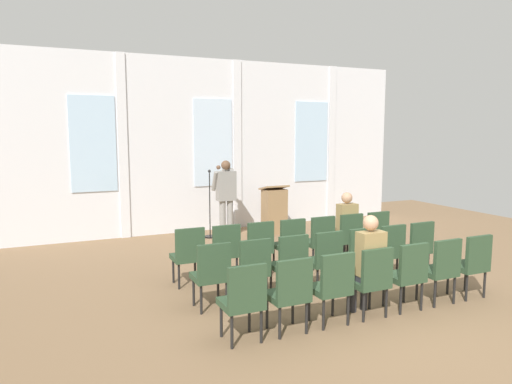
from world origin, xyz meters
TOP-DOWN VIEW (x-y plane):
  - ground_plane at (0.00, 0.00)m, footprint 16.21×16.21m
  - rear_partition at (0.03, 6.23)m, footprint 10.35×0.14m
  - speaker at (-0.08, 5.12)m, footprint 0.51×0.69m
  - mic_stand at (-0.37, 5.39)m, footprint 0.28×0.28m
  - lectern at (1.19, 5.22)m, footprint 0.60×0.48m
  - chair_r0_c0 at (-1.79, 2.27)m, footprint 0.46×0.44m
  - chair_r0_c1 at (-1.20, 2.27)m, footprint 0.46×0.44m
  - chair_r0_c2 at (-0.60, 2.27)m, footprint 0.46×0.44m
  - chair_r0_c3 at (0.00, 2.27)m, footprint 0.46×0.44m
  - chair_r0_c4 at (0.60, 2.27)m, footprint 0.46×0.44m
  - chair_r0_c5 at (1.20, 2.27)m, footprint 0.46×0.44m
  - audience_r0_c5 at (1.20, 2.35)m, footprint 0.36×0.39m
  - chair_r0_c6 at (1.79, 2.27)m, footprint 0.46×0.44m
  - chair_r1_c0 at (-1.79, 1.16)m, footprint 0.46×0.44m
  - chair_r1_c1 at (-1.20, 1.16)m, footprint 0.46×0.44m
  - chair_r1_c2 at (-0.60, 1.16)m, footprint 0.46×0.44m
  - chair_r1_c3 at (0.00, 1.16)m, footprint 0.46×0.44m
  - chair_r1_c4 at (0.60, 1.16)m, footprint 0.46×0.44m
  - chair_r1_c5 at (1.20, 1.16)m, footprint 0.46×0.44m
  - chair_r1_c6 at (1.79, 1.16)m, footprint 0.46×0.44m
  - chair_r2_c0 at (-1.79, 0.06)m, footprint 0.46×0.44m
  - chair_r2_c1 at (-1.20, 0.06)m, footprint 0.46×0.44m
  - chair_r2_c2 at (-0.60, 0.06)m, footprint 0.46×0.44m
  - chair_r2_c3 at (0.00, 0.06)m, footprint 0.46×0.44m
  - audience_r2_c3 at (0.00, 0.14)m, footprint 0.36×0.39m
  - chair_r2_c4 at (0.60, 0.06)m, footprint 0.46×0.44m
  - chair_r2_c5 at (1.20, 0.06)m, footprint 0.46×0.44m
  - chair_r2_c6 at (1.79, 0.06)m, footprint 0.46×0.44m

SIDE VIEW (x-z plane):
  - ground_plane at x=0.00m, z-range 0.00..0.00m
  - mic_stand at x=-0.37m, z-range -0.44..1.11m
  - chair_r0_c0 at x=-1.79m, z-range 0.06..1.00m
  - chair_r0_c1 at x=-1.20m, z-range 0.06..1.00m
  - chair_r0_c2 at x=-0.60m, z-range 0.06..1.00m
  - chair_r0_c3 at x=0.00m, z-range 0.06..1.00m
  - chair_r0_c4 at x=0.60m, z-range 0.06..1.00m
  - chair_r0_c5 at x=1.20m, z-range 0.06..1.00m
  - chair_r0_c6 at x=1.79m, z-range 0.06..1.00m
  - chair_r1_c0 at x=-1.79m, z-range 0.06..1.00m
  - chair_r1_c1 at x=-1.20m, z-range 0.06..1.00m
  - chair_r1_c2 at x=-0.60m, z-range 0.06..1.00m
  - chair_r1_c3 at x=0.00m, z-range 0.06..1.00m
  - chair_r1_c4 at x=0.60m, z-range 0.06..1.00m
  - chair_r1_c5 at x=1.20m, z-range 0.06..1.00m
  - chair_r1_c6 at x=1.79m, z-range 0.06..1.00m
  - chair_r2_c0 at x=-1.79m, z-range 0.06..1.00m
  - chair_r2_c1 at x=-1.20m, z-range 0.06..1.00m
  - chair_r2_c2 at x=-0.60m, z-range 0.06..1.00m
  - chair_r2_c3 at x=0.00m, z-range 0.06..1.00m
  - chair_r2_c4 at x=0.60m, z-range 0.06..1.00m
  - chair_r2_c5 at x=1.20m, z-range 0.06..1.00m
  - chair_r2_c6 at x=1.79m, z-range 0.06..1.00m
  - lectern at x=1.19m, z-range -0.03..1.13m
  - audience_r0_c5 at x=1.20m, z-range 0.07..1.39m
  - audience_r2_c3 at x=0.00m, z-range 0.07..1.42m
  - speaker at x=-0.08m, z-range 0.15..1.92m
  - rear_partition at x=0.03m, z-range 0.00..4.14m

